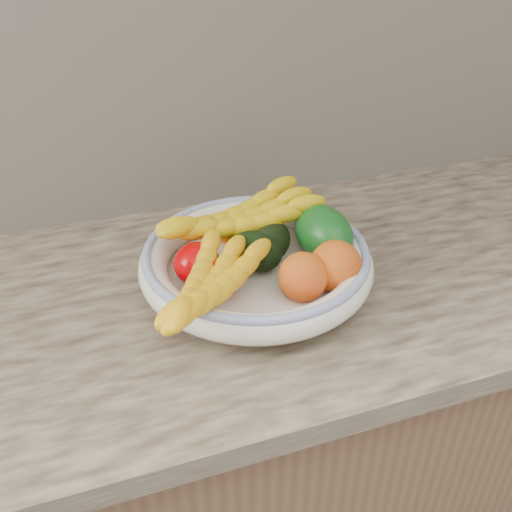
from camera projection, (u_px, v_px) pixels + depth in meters
The scene contains 13 objects.
kitchen_counter at pixel (252, 440), 1.24m from camera, with size 2.44×0.66×1.40m.
fruit_bowl at pixel (256, 262), 0.95m from camera, with size 0.39×0.39×0.08m.
clementine_back_left at pixel (228, 230), 1.03m from camera, with size 0.05×0.05×0.05m, color #F36505.
clementine_back_right at pixel (246, 229), 1.03m from camera, with size 0.05×0.05×0.05m, color #FC6B05.
tomato_left at pixel (197, 264), 0.92m from camera, with size 0.08×0.08×0.07m, color #BD0004.
tomato_near_left at pixel (218, 279), 0.89m from camera, with size 0.07×0.07×0.06m, color #BA1000.
avocado_center at pixel (255, 251), 0.95m from camera, with size 0.07×0.10×0.07m, color black.
avocado_right at pixel (270, 242), 0.97m from camera, with size 0.06×0.09×0.06m, color black.
green_mango at pixel (323, 233), 0.97m from camera, with size 0.08×0.13×0.09m, color #0E4B15.
peach_front at pixel (303, 277), 0.88m from camera, with size 0.08×0.08×0.08m, color orange.
peach_right at pixel (336, 266), 0.91m from camera, with size 0.08×0.08×0.08m, color orange.
banana_bunch_back at pixel (239, 223), 0.98m from camera, with size 0.31×0.11×0.09m, color yellow, non-canonical shape.
banana_bunch_front at pixel (209, 289), 0.83m from camera, with size 0.29×0.11×0.08m, color yellow, non-canonical shape.
Camera 1 is at (-0.26, 0.92, 1.48)m, focal length 40.00 mm.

